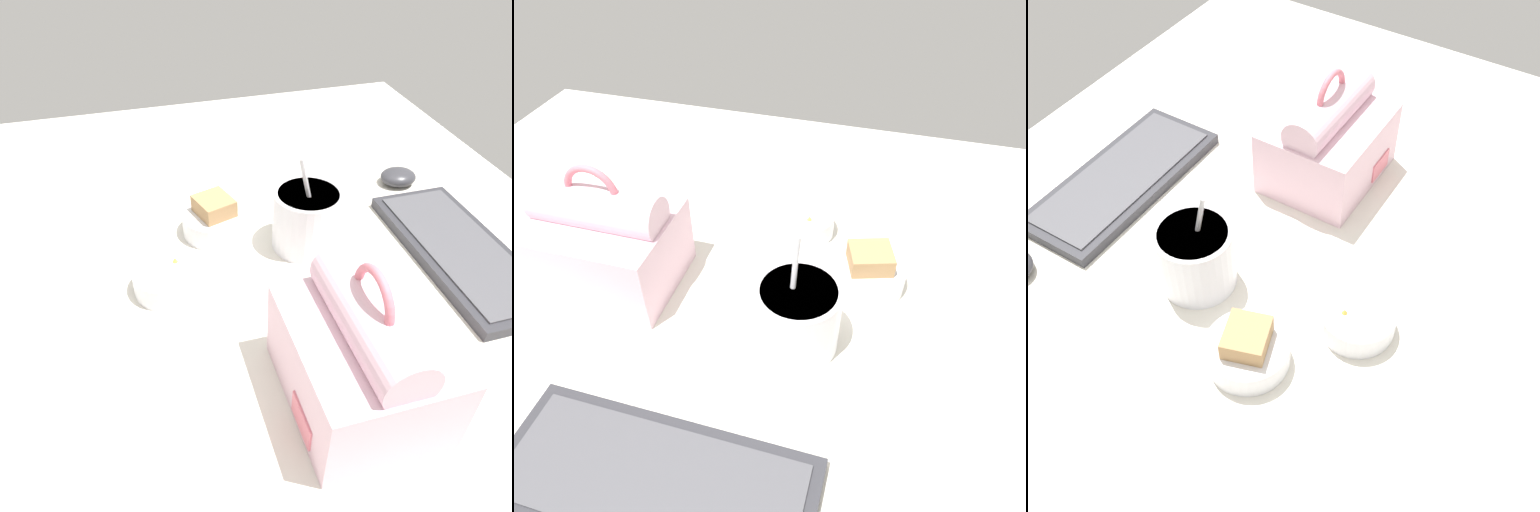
% 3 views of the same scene
% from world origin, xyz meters
% --- Properties ---
extents(desk_surface, '(1.40, 1.10, 0.02)m').
position_xyz_m(desk_surface, '(0.00, 0.00, 0.01)').
color(desk_surface, silver).
rests_on(desk_surface, ground).
extents(keyboard, '(0.34, 0.14, 0.02)m').
position_xyz_m(keyboard, '(0.03, 0.31, 0.03)').
color(keyboard, '#2D2D33').
rests_on(keyboard, desk_surface).
extents(lunch_bag, '(0.20, 0.16, 0.20)m').
position_xyz_m(lunch_bag, '(0.23, 0.03, 0.09)').
color(lunch_bag, beige).
rests_on(lunch_bag, desk_surface).
extents(soup_cup, '(0.11, 0.11, 0.17)m').
position_xyz_m(soup_cup, '(-0.06, 0.08, 0.07)').
color(soup_cup, silver).
rests_on(soup_cup, desk_surface).
extents(bento_bowl_sandwich, '(0.11, 0.11, 0.07)m').
position_xyz_m(bento_bowl_sandwich, '(-0.14, -0.06, 0.05)').
color(bento_bowl_sandwich, silver).
rests_on(bento_bowl_sandwich, desk_surface).
extents(bento_bowl_snacks, '(0.10, 0.10, 0.05)m').
position_xyz_m(bento_bowl_snacks, '(-0.02, -0.15, 0.04)').
color(bento_bowl_snacks, silver).
rests_on(bento_bowl_snacks, desk_surface).
extents(computer_mouse, '(0.06, 0.07, 0.03)m').
position_xyz_m(computer_mouse, '(-0.20, 0.32, 0.04)').
color(computer_mouse, '#333338').
rests_on(computer_mouse, desk_surface).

